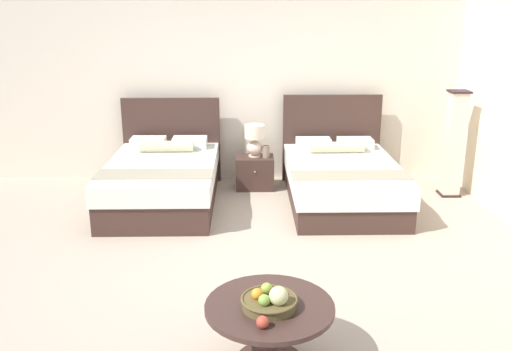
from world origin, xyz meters
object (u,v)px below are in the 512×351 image
(vase, at_px, (266,152))
(fruit_bowl, at_px, (270,300))
(loose_apple, at_px, (262,322))
(coffee_table, at_px, (269,319))
(bed_near_corner, at_px, (341,179))
(floor_lamp_corner, at_px, (454,144))
(bed_near_window, at_px, (163,179))
(nightstand, at_px, (255,172))
(table_lamp, at_px, (255,138))

(vase, bearing_deg, fruit_bowl, -91.70)
(loose_apple, bearing_deg, vase, 87.60)
(coffee_table, bearing_deg, fruit_bowl, -88.80)
(bed_near_corner, height_order, floor_lamp_corner, floor_lamp_corner)
(floor_lamp_corner, bearing_deg, bed_near_window, -176.13)
(nightstand, height_order, fruit_bowl, fruit_bowl)
(bed_near_window, relative_size, coffee_table, 2.34)
(vase, distance_m, coffee_table, 3.94)
(coffee_table, xyz_separation_m, fruit_bowl, (0.00, -0.04, 0.17))
(vase, distance_m, loose_apple, 4.22)
(bed_near_corner, distance_m, fruit_bowl, 3.59)
(bed_near_window, distance_m, coffee_table, 3.58)
(table_lamp, xyz_separation_m, coffee_table, (0.04, -3.99, -0.35))
(bed_near_corner, distance_m, coffee_table, 3.54)
(fruit_bowl, bearing_deg, table_lamp, 90.56)
(coffee_table, xyz_separation_m, floor_lamp_corner, (2.58, 3.63, 0.35))
(bed_near_corner, relative_size, fruit_bowl, 5.40)
(bed_near_corner, height_order, vase, bed_near_corner)
(coffee_table, distance_m, floor_lamp_corner, 4.46)
(nightstand, height_order, floor_lamp_corner, floor_lamp_corner)
(table_lamp, distance_m, vase, 0.24)
(table_lamp, distance_m, coffee_table, 4.01)
(table_lamp, xyz_separation_m, loose_apple, (-0.02, -4.27, -0.20))
(bed_near_window, bearing_deg, fruit_bowl, -70.31)
(bed_near_window, distance_m, table_lamp, 1.39)
(vase, distance_m, floor_lamp_corner, 2.48)
(bed_near_window, xyz_separation_m, vase, (1.34, 0.56, 0.21))
(bed_near_window, height_order, bed_near_corner, bed_near_corner)
(loose_apple, bearing_deg, nightstand, 89.74)
(table_lamp, bearing_deg, loose_apple, -90.26)
(table_lamp, relative_size, loose_apple, 5.42)
(bed_near_window, distance_m, nightstand, 1.33)
(bed_near_window, relative_size, nightstand, 4.03)
(bed_near_corner, bearing_deg, loose_apple, -107.10)
(table_lamp, distance_m, loose_apple, 4.28)
(bed_near_corner, xyz_separation_m, loose_apple, (-1.13, -3.66, 0.20))
(table_lamp, bearing_deg, bed_near_corner, -29.08)
(coffee_table, relative_size, fruit_bowl, 2.30)
(vase, bearing_deg, bed_near_window, -157.31)
(bed_near_window, bearing_deg, floor_lamp_corner, 3.87)
(vase, xyz_separation_m, floor_lamp_corner, (2.46, -0.30, 0.17))
(bed_near_window, relative_size, bed_near_corner, 1.00)
(bed_near_corner, xyz_separation_m, table_lamp, (-1.11, 0.62, 0.39))
(bed_near_window, xyz_separation_m, loose_apple, (1.16, -3.65, 0.19))
(floor_lamp_corner, bearing_deg, coffee_table, -125.42)
(fruit_bowl, height_order, loose_apple, fruit_bowl)
(table_lamp, height_order, coffee_table, table_lamp)
(fruit_bowl, xyz_separation_m, loose_apple, (-0.06, -0.24, -0.02))
(nightstand, xyz_separation_m, coffee_table, (0.04, -3.97, 0.13))
(bed_near_window, distance_m, fruit_bowl, 3.63)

